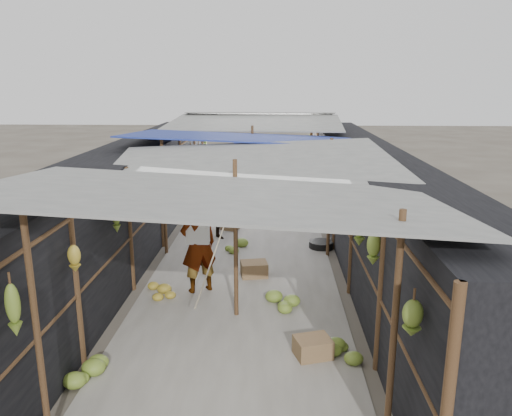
# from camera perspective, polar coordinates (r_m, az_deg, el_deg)

# --- Properties ---
(aisle_slab) EXTENTS (3.60, 16.00, 0.02)m
(aisle_slab) POSITION_cam_1_polar(r_m,az_deg,el_deg) (11.65, -0.95, -4.47)
(aisle_slab) COLOR #9E998E
(aisle_slab) RESTS_ON ground
(stall_left) EXTENTS (1.40, 15.00, 2.30)m
(stall_left) POSITION_cam_1_polar(r_m,az_deg,el_deg) (11.79, -14.19, 1.08)
(stall_left) COLOR black
(stall_left) RESTS_ON ground
(stall_right) EXTENTS (1.40, 15.00, 2.30)m
(stall_right) POSITION_cam_1_polar(r_m,az_deg,el_deg) (11.51, 12.57, 0.86)
(stall_right) COLOR black
(stall_right) RESTS_ON ground
(crate_near) EXTENTS (0.58, 0.51, 0.29)m
(crate_near) POSITION_cam_1_polar(r_m,az_deg,el_deg) (7.26, 6.51, -15.59)
(crate_near) COLOR #9A714E
(crate_near) RESTS_ON ground
(crate_mid) EXTENTS (0.57, 0.49, 0.31)m
(crate_mid) POSITION_cam_1_polar(r_m,az_deg,el_deg) (9.90, -0.22, -7.04)
(crate_mid) COLOR #9A714E
(crate_mid) RESTS_ON ground
(crate_back) EXTENTS (0.51, 0.48, 0.26)m
(crate_back) POSITION_cam_1_polar(r_m,az_deg,el_deg) (12.97, -2.98, -1.96)
(crate_back) COLOR #9A714E
(crate_back) RESTS_ON ground
(black_basin) EXTENTS (0.56, 0.56, 0.17)m
(black_basin) POSITION_cam_1_polar(r_m,az_deg,el_deg) (11.66, 7.44, -4.20)
(black_basin) COLOR black
(black_basin) RESTS_ON ground
(vendor_elderly) EXTENTS (0.79, 0.71, 1.81)m
(vendor_elderly) POSITION_cam_1_polar(r_m,az_deg,el_deg) (9.03, -6.59, -4.18)
(vendor_elderly) COLOR white
(vendor_elderly) RESTS_ON ground
(shopper_blue) EXTENTS (0.83, 0.66, 1.65)m
(shopper_blue) POSITION_cam_1_polar(r_m,az_deg,el_deg) (12.06, -4.82, 0.16)
(shopper_blue) COLOR #1D4C95
(shopper_blue) RESTS_ON ground
(vendor_seated) EXTENTS (0.64, 0.73, 0.98)m
(vendor_seated) POSITION_cam_1_polar(r_m,az_deg,el_deg) (15.88, 3.51, 2.37)
(vendor_seated) COLOR #514C46
(vendor_seated) RESTS_ON ground
(market_canopy) EXTENTS (5.62, 15.20, 2.77)m
(market_canopy) POSITION_cam_1_polar(r_m,az_deg,el_deg) (11.47, -0.75, 7.55)
(market_canopy) COLOR brown
(market_canopy) RESTS_ON ground
(hanging_bananas) EXTENTS (3.96, 13.80, 0.78)m
(hanging_bananas) POSITION_cam_1_polar(r_m,az_deg,el_deg) (11.12, -0.86, 3.39)
(hanging_bananas) COLOR olive
(hanging_bananas) RESTS_ON ground
(floor_bananas) EXTENTS (3.77, 9.37, 0.36)m
(floor_bananas) POSITION_cam_1_polar(r_m,az_deg,el_deg) (10.60, -2.25, -5.56)
(floor_bananas) COLOR olive
(floor_bananas) RESTS_ON ground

